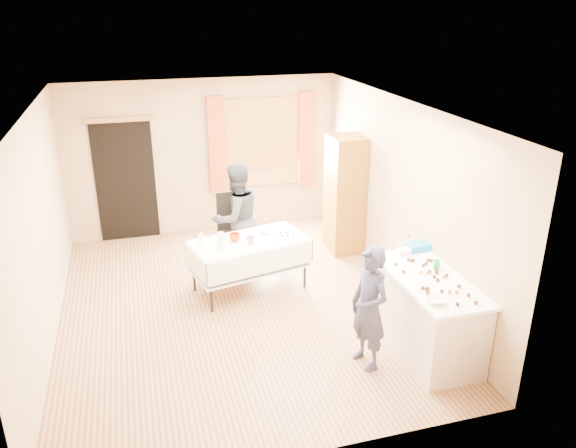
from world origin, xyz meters
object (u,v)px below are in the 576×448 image
object	(u,v)px
counter	(427,314)
chair	(236,244)
girl	(369,308)
woman	(236,218)
party_table	(249,260)
cabinet	(345,195)

from	to	relation	value
counter	chair	distance (m)	3.26
girl	woman	xyz separation A→B (m)	(-0.91, 2.73, 0.11)
party_table	girl	world-z (taller)	girl
party_table	cabinet	bearing A→B (deg)	14.87
party_table	woman	distance (m)	0.78
party_table	chair	bearing A→B (deg)	78.72
counter	girl	xyz separation A→B (m)	(-0.76, -0.10, 0.25)
counter	woman	size ratio (longest dim) A/B	0.97
party_table	girl	size ratio (longest dim) A/B	1.20
party_table	counter	bearing A→B (deg)	-62.88
chair	woman	size ratio (longest dim) A/B	0.68
cabinet	party_table	size ratio (longest dim) A/B	1.10
chair	girl	size ratio (longest dim) A/B	0.79
party_table	woman	xyz separation A→B (m)	(-0.03, 0.69, 0.37)
woman	counter	bearing A→B (deg)	100.98
counter	chair	size ratio (longest dim) A/B	1.41
chair	party_table	bearing A→B (deg)	-91.90
counter	girl	size ratio (longest dim) A/B	1.12
counter	party_table	xyz separation A→B (m)	(-1.64, 1.94, -0.01)
party_table	girl	bearing A→B (deg)	-79.93
counter	woman	xyz separation A→B (m)	(-1.67, 2.62, 0.36)
chair	counter	bearing A→B (deg)	-62.94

